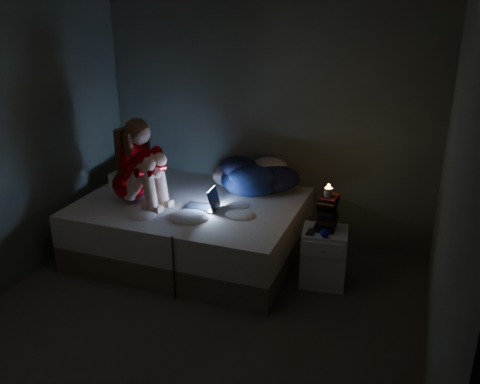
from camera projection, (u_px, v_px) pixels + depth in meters
The scene contains 13 objects.
floor at pixel (192, 324), 4.20m from camera, with size 3.60×3.80×0.02m, color #3C3634.
wall_back at pixel (266, 118), 5.39m from camera, with size 3.60×0.02×2.60m, color #41433D.
wall_right at pixel (451, 207), 3.14m from camera, with size 0.02×3.80×2.60m, color #41433D.
bed at pixel (192, 228), 5.22m from camera, with size 2.15×1.61×0.59m, color #B4AFA3, non-canonical shape.
pillow at pixel (137, 178), 5.52m from camera, with size 0.49×0.35×0.14m, color silver.
woman at pixel (129, 160), 4.95m from camera, with size 0.54×0.35×0.86m, color #9A0300, non-canonical shape.
laptop at pixel (200, 198), 4.89m from camera, with size 0.32×0.23×0.23m, color black, non-canonical shape.
clothes_pile at pixel (250, 174), 5.27m from camera, with size 0.67×0.53×0.40m, color #101741, non-canonical shape.
nightstand at pixel (324, 257), 4.69m from camera, with size 0.40×0.36×0.54m, color white.
book_stack at pixel (327, 213), 4.57m from camera, with size 0.19×0.25×0.31m, color black, non-canonical shape.
candle at pixel (328, 193), 4.50m from camera, with size 0.07×0.07×0.08m, color beige.
phone at pixel (310, 231), 4.57m from camera, with size 0.07×0.14×0.01m, color black.
blue_orb at pixel (322, 233), 4.45m from camera, with size 0.08×0.08×0.08m, color #11178F.
Camera 1 is at (1.60, -3.16, 2.52)m, focal length 38.21 mm.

